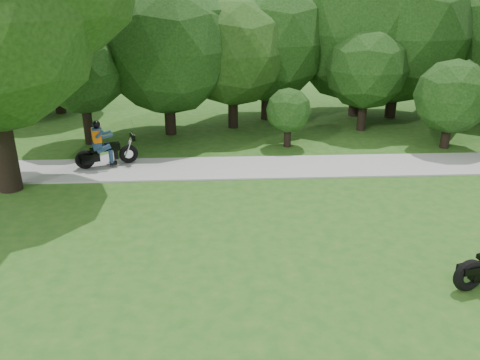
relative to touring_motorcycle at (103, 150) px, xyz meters
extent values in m
plane|color=#235819|center=(8.06, -8.30, -0.65)|extent=(100.00, 100.00, 0.00)
cube|color=#ADADA7|center=(8.06, -0.30, -0.62)|extent=(60.00, 2.20, 0.06)
cylinder|color=black|center=(6.29, 6.54, 0.25)|extent=(0.48, 0.48, 1.80)
sphere|color=black|center=(6.29, 6.54, 2.96)|extent=(5.57, 5.57, 5.57)
cylinder|color=black|center=(-6.93, 8.57, 0.25)|extent=(0.56, 0.56, 1.80)
cylinder|color=black|center=(-1.19, 2.91, 0.25)|extent=(0.37, 0.37, 1.80)
sphere|color=black|center=(-1.19, 2.91, 2.23)|extent=(3.33, 3.33, 3.33)
cylinder|color=black|center=(12.78, 1.63, -0.11)|extent=(0.34, 0.34, 1.09)
sphere|color=black|center=(12.78, 1.63, 1.35)|extent=(2.82, 2.82, 2.82)
cylinder|color=black|center=(16.93, 7.31, 0.25)|extent=(0.50, 0.50, 1.80)
cylinder|color=black|center=(4.65, 5.07, 0.25)|extent=(0.43, 0.43, 1.80)
sphere|color=#1C3D11|center=(4.65, 5.07, 2.67)|extent=(4.68, 4.68, 4.68)
cylinder|color=black|center=(10.70, 6.98, 0.25)|extent=(0.53, 0.53, 1.80)
sphere|color=black|center=(10.70, 6.98, 3.32)|extent=(6.69, 6.69, 6.69)
cylinder|color=black|center=(12.37, 6.54, 0.25)|extent=(0.52, 0.52, 1.80)
sphere|color=black|center=(12.37, 6.54, 3.20)|extent=(6.33, 6.33, 6.33)
cylinder|color=black|center=(-3.94, 8.32, 0.25)|extent=(0.51, 0.51, 1.80)
sphere|color=black|center=(-3.94, 8.32, 3.14)|extent=(6.13, 6.13, 6.13)
cylinder|color=black|center=(6.67, 2.10, -0.22)|extent=(0.29, 0.29, 0.87)
sphere|color=black|center=(6.67, 2.10, 0.79)|extent=(1.76, 1.76, 1.76)
cylinder|color=black|center=(10.27, 4.32, 0.12)|extent=(0.37, 0.37, 1.54)
sphere|color=black|center=(10.27, 4.32, 2.01)|extent=(3.46, 3.46, 3.46)
cylinder|color=black|center=(1.94, 4.14, 0.25)|extent=(0.47, 0.47, 1.80)
sphere|color=black|center=(1.94, 4.14, 2.88)|extent=(5.32, 5.32, 5.32)
torus|color=black|center=(8.88, -7.67, -0.30)|extent=(0.73, 0.37, 0.71)
torus|color=black|center=(-0.56, -0.22, -0.26)|extent=(0.69, 0.41, 0.66)
torus|color=black|center=(0.81, 0.31, -0.26)|extent=(0.69, 0.41, 0.66)
cube|color=black|center=(-0.04, -0.02, -0.21)|extent=(1.07, 0.59, 0.30)
cube|color=silver|center=(0.10, 0.04, -0.21)|extent=(0.54, 0.46, 0.38)
cube|color=black|center=(0.32, 0.12, 0.07)|extent=(0.56, 0.44, 0.25)
cube|color=black|center=(-0.15, -0.06, 0.03)|extent=(0.57, 0.46, 0.09)
cylinder|color=silver|center=(0.85, 0.32, 0.07)|extent=(0.37, 0.17, 0.85)
cylinder|color=silver|center=(0.99, 0.38, 0.48)|extent=(0.25, 0.58, 0.03)
cube|color=black|center=(-0.44, -0.39, -0.21)|extent=(0.41, 0.25, 0.32)
cube|color=black|center=(-0.59, 0.00, -0.21)|extent=(0.41, 0.25, 0.32)
cube|color=navy|center=(-0.15, -0.06, 0.17)|extent=(0.39, 0.44, 0.23)
cube|color=navy|center=(-0.13, -0.05, 0.51)|extent=(0.37, 0.46, 0.53)
cube|color=#FF6505|center=(-0.13, -0.05, 0.53)|extent=(0.41, 0.51, 0.42)
sphere|color=black|center=(-0.11, -0.04, 0.91)|extent=(0.27, 0.27, 0.27)
camera|label=1|loc=(3.88, -15.40, 4.92)|focal=35.00mm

